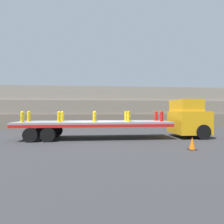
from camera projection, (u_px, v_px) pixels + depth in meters
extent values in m
plane|color=#2D2D30|center=(95.00, 138.00, 12.70)|extent=(120.00, 120.00, 0.00)
cube|color=#706656|center=(95.00, 121.00, 21.54)|extent=(60.00, 3.00, 1.63)
cube|color=gray|center=(95.00, 107.00, 21.68)|extent=(60.00, 3.00, 1.63)
cube|color=gray|center=(95.00, 94.00, 21.82)|extent=(60.00, 3.00, 1.63)
cube|color=orange|center=(189.00, 122.00, 13.35)|extent=(2.35, 2.48, 1.69)
cube|color=orange|center=(186.00, 106.00, 13.32)|extent=(1.64, 2.28, 0.88)
cube|color=black|center=(197.00, 118.00, 13.41)|extent=(0.94, 2.18, 0.95)
cylinder|color=black|center=(203.00, 132.00, 12.22)|extent=(1.05, 0.28, 1.05)
cylinder|color=black|center=(186.00, 129.00, 14.56)|extent=(1.05, 0.28, 1.05)
cube|color=gray|center=(95.00, 122.00, 12.69)|extent=(10.83, 2.59, 0.13)
cube|color=red|center=(94.00, 126.00, 11.44)|extent=(10.83, 0.08, 0.20)
cube|color=red|center=(95.00, 123.00, 13.94)|extent=(10.83, 0.08, 0.20)
cylinder|color=black|center=(48.00, 135.00, 11.24)|extent=(0.93, 0.30, 0.93)
cylinder|color=black|center=(56.00, 131.00, 13.61)|extent=(0.93, 0.30, 0.93)
cylinder|color=black|center=(31.00, 135.00, 11.14)|extent=(0.93, 0.30, 0.93)
cylinder|color=black|center=(42.00, 131.00, 13.51)|extent=(0.93, 0.30, 0.93)
cylinder|color=gold|center=(22.00, 122.00, 11.68)|extent=(0.29, 0.29, 0.03)
cylinder|color=gold|center=(22.00, 118.00, 11.68)|extent=(0.24, 0.24, 0.58)
sphere|color=gold|center=(22.00, 113.00, 11.68)|extent=(0.22, 0.22, 0.22)
cylinder|color=gold|center=(21.00, 117.00, 11.51)|extent=(0.11, 0.11, 0.11)
cylinder|color=gold|center=(23.00, 117.00, 11.85)|extent=(0.11, 0.11, 0.11)
cylinder|color=gold|center=(29.00, 121.00, 12.82)|extent=(0.29, 0.29, 0.03)
cylinder|color=gold|center=(29.00, 117.00, 12.82)|extent=(0.24, 0.24, 0.58)
sphere|color=gold|center=(29.00, 113.00, 12.81)|extent=(0.22, 0.22, 0.22)
cylinder|color=gold|center=(28.00, 116.00, 12.64)|extent=(0.11, 0.11, 0.11)
cylinder|color=gold|center=(30.00, 116.00, 12.99)|extent=(0.11, 0.11, 0.11)
cylinder|color=gold|center=(59.00, 122.00, 11.90)|extent=(0.29, 0.29, 0.03)
cylinder|color=gold|center=(59.00, 118.00, 11.90)|extent=(0.24, 0.24, 0.58)
sphere|color=gold|center=(59.00, 113.00, 11.90)|extent=(0.22, 0.22, 0.22)
cylinder|color=gold|center=(59.00, 117.00, 11.73)|extent=(0.11, 0.11, 0.11)
cylinder|color=gold|center=(60.00, 117.00, 12.07)|extent=(0.11, 0.11, 0.11)
cylinder|color=gold|center=(62.00, 121.00, 13.04)|extent=(0.29, 0.29, 0.03)
cylinder|color=gold|center=(62.00, 117.00, 13.04)|extent=(0.24, 0.24, 0.58)
sphere|color=gold|center=(62.00, 113.00, 13.04)|extent=(0.22, 0.22, 0.22)
cylinder|color=gold|center=(62.00, 116.00, 12.87)|extent=(0.11, 0.11, 0.11)
cylinder|color=gold|center=(63.00, 116.00, 13.21)|extent=(0.11, 0.11, 0.11)
cylinder|color=gold|center=(94.00, 122.00, 12.12)|extent=(0.29, 0.29, 0.03)
cylinder|color=gold|center=(94.00, 118.00, 12.12)|extent=(0.24, 0.24, 0.58)
sphere|color=gold|center=(94.00, 113.00, 12.12)|extent=(0.22, 0.22, 0.22)
cylinder|color=gold|center=(94.00, 117.00, 11.95)|extent=(0.11, 0.11, 0.11)
cylinder|color=gold|center=(95.00, 117.00, 12.29)|extent=(0.11, 0.11, 0.11)
cylinder|color=gold|center=(95.00, 121.00, 13.26)|extent=(0.29, 0.29, 0.03)
cylinder|color=gold|center=(95.00, 117.00, 13.26)|extent=(0.24, 0.24, 0.58)
sphere|color=gold|center=(95.00, 113.00, 13.26)|extent=(0.22, 0.22, 0.22)
cylinder|color=gold|center=(95.00, 116.00, 13.09)|extent=(0.11, 0.11, 0.11)
cylinder|color=gold|center=(95.00, 116.00, 13.43)|extent=(0.11, 0.11, 0.11)
cylinder|color=gold|center=(129.00, 121.00, 12.34)|extent=(0.29, 0.29, 0.03)
cylinder|color=gold|center=(129.00, 117.00, 12.34)|extent=(0.24, 0.24, 0.58)
sphere|color=gold|center=(129.00, 113.00, 12.34)|extent=(0.22, 0.22, 0.22)
cylinder|color=gold|center=(129.00, 117.00, 12.17)|extent=(0.11, 0.11, 0.11)
cylinder|color=gold|center=(128.00, 116.00, 12.51)|extent=(0.11, 0.11, 0.11)
cylinder|color=gold|center=(126.00, 121.00, 13.48)|extent=(0.29, 0.29, 0.03)
cylinder|color=gold|center=(126.00, 117.00, 13.48)|extent=(0.24, 0.24, 0.58)
sphere|color=gold|center=(126.00, 113.00, 13.48)|extent=(0.22, 0.22, 0.22)
cylinder|color=gold|center=(126.00, 116.00, 13.31)|extent=(0.11, 0.11, 0.11)
cylinder|color=gold|center=(126.00, 116.00, 13.65)|extent=(0.11, 0.11, 0.11)
cylinder|color=red|center=(162.00, 121.00, 12.56)|extent=(0.29, 0.29, 0.03)
cylinder|color=red|center=(162.00, 117.00, 12.56)|extent=(0.24, 0.24, 0.58)
sphere|color=red|center=(162.00, 113.00, 12.56)|extent=(0.22, 0.22, 0.22)
cylinder|color=red|center=(163.00, 116.00, 12.39)|extent=(0.11, 0.11, 0.11)
cylinder|color=red|center=(161.00, 116.00, 12.73)|extent=(0.11, 0.11, 0.11)
cylinder|color=red|center=(156.00, 120.00, 13.70)|extent=(0.29, 0.29, 0.03)
cylinder|color=red|center=(156.00, 117.00, 13.70)|extent=(0.24, 0.24, 0.58)
sphere|color=red|center=(156.00, 113.00, 13.70)|extent=(0.22, 0.22, 0.22)
cylinder|color=red|center=(157.00, 116.00, 13.53)|extent=(0.11, 0.11, 0.11)
cylinder|color=red|center=(155.00, 116.00, 13.87)|extent=(0.11, 0.11, 0.11)
cube|color=yellow|center=(127.00, 111.00, 12.91)|extent=(0.05, 2.79, 0.01)
cube|color=yellow|center=(159.00, 111.00, 13.13)|extent=(0.05, 2.79, 0.01)
cube|color=black|center=(192.00, 149.00, 9.01)|extent=(0.39, 0.39, 0.03)
cone|color=orange|center=(192.00, 143.00, 9.00)|extent=(0.30, 0.30, 0.62)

